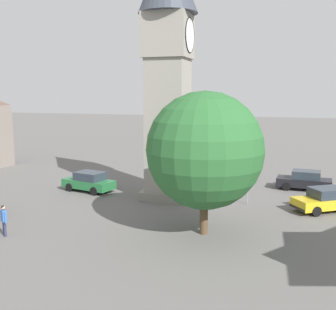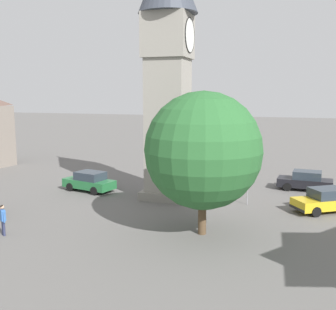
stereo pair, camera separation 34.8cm
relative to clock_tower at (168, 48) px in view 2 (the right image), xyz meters
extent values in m
plane|color=#605E5B|center=(0.00, 0.00, -10.63)|extent=(200.00, 200.00, 0.00)
cube|color=gray|center=(0.00, 0.00, -10.33)|extent=(3.41, 3.41, 0.60)
cube|color=gray|center=(0.00, 0.00, -5.38)|extent=(2.72, 2.72, 9.31)
cube|color=gray|center=(0.00, 0.00, 0.78)|extent=(3.05, 3.05, 3.00)
cylinder|color=white|center=(0.00, 1.56, 0.78)|extent=(2.29, 0.04, 2.29)
torus|color=black|center=(0.00, 1.57, 0.78)|extent=(2.35, 0.06, 2.35)
cube|color=black|center=(0.00, 1.60, 1.03)|extent=(0.05, 0.02, 0.64)
cube|color=black|center=(0.34, 1.60, 0.78)|extent=(0.87, 0.02, 0.04)
cylinder|color=white|center=(0.00, -1.56, 0.78)|extent=(2.29, 0.04, 2.29)
torus|color=black|center=(0.00, -1.57, 0.78)|extent=(2.35, 0.06, 2.35)
cube|color=red|center=(13.47, -0.99, -10.04)|extent=(4.15, 4.05, 0.64)
cube|color=#28333D|center=(13.36, -1.09, -9.42)|extent=(2.60, 2.57, 0.64)
cylinder|color=black|center=(13.82, 0.43, -10.31)|extent=(0.62, 0.60, 0.64)
cylinder|color=black|center=(14.92, -0.73, -10.31)|extent=(0.62, 0.60, 0.64)
cylinder|color=black|center=(12.03, -1.25, -10.31)|extent=(0.62, 0.60, 0.64)
cylinder|color=black|center=(13.12, -2.42, -10.31)|extent=(0.62, 0.60, 0.64)
cube|color=black|center=(14.95, 0.39, -10.26)|extent=(1.23, 1.30, 0.16)
cube|color=black|center=(5.33, -9.54, -10.04)|extent=(1.99, 4.21, 0.64)
cube|color=#28333D|center=(5.32, -9.69, -9.42)|extent=(1.70, 2.21, 0.64)
cylinder|color=black|center=(4.62, -8.25, -10.31)|extent=(0.26, 0.65, 0.64)
cylinder|color=black|center=(6.21, -8.37, -10.31)|extent=(0.26, 0.65, 0.64)
cylinder|color=black|center=(4.44, -10.71, -10.31)|extent=(0.26, 0.65, 0.64)
cylinder|color=black|center=(6.04, -10.82, -10.31)|extent=(0.26, 0.65, 0.64)
cube|color=black|center=(5.47, -7.52, -10.26)|extent=(1.67, 0.24, 0.16)
cube|color=gold|center=(-0.37, -10.72, -10.04)|extent=(3.68, 4.36, 0.64)
cube|color=#28333D|center=(-0.29, -10.84, -9.42)|extent=(2.46, 2.61, 0.64)
cylinder|color=black|center=(-1.72, -10.14, -10.31)|extent=(0.54, 0.66, 0.64)
cylinder|color=black|center=(-0.39, -9.25, -10.31)|extent=(0.54, 0.66, 0.64)
cylinder|color=black|center=(0.97, -11.30, -10.31)|extent=(0.54, 0.66, 0.64)
cube|color=black|center=(-1.49, -9.04, -10.26)|extent=(1.46, 1.02, 0.16)
cube|color=#236B38|center=(-0.11, 6.41, -10.04)|extent=(2.60, 4.38, 0.64)
cube|color=#28333D|center=(-0.14, 6.26, -9.42)|extent=(2.00, 2.40, 0.64)
cylinder|color=black|center=(-0.61, 7.79, -10.31)|extent=(0.36, 0.67, 0.64)
cylinder|color=black|center=(0.95, 7.42, -10.31)|extent=(0.36, 0.67, 0.64)
cylinder|color=black|center=(-1.17, 5.40, -10.31)|extent=(0.36, 0.67, 0.64)
cylinder|color=black|center=(0.39, 5.03, -10.31)|extent=(0.36, 0.67, 0.64)
cube|color=black|center=(0.35, 8.38, -10.26)|extent=(1.65, 0.50, 0.16)
cylinder|color=#2D3351|center=(-10.28, 6.00, -10.22)|extent=(0.13, 0.13, 0.82)
cylinder|color=#2D3351|center=(-10.38, 5.85, -10.22)|extent=(0.13, 0.13, 0.82)
cube|color=#386BB7|center=(-10.33, 5.93, -9.51)|extent=(0.38, 0.42, 0.60)
cylinder|color=#386BB7|center=(-10.20, 6.12, -9.56)|extent=(0.09, 0.09, 0.60)
cylinder|color=#386BB7|center=(-10.46, 5.73, -9.56)|extent=(0.09, 0.09, 0.60)
sphere|color=tan|center=(-10.33, 5.93, -9.06)|extent=(0.22, 0.22, 0.22)
sphere|color=black|center=(-10.34, 5.93, -9.04)|extent=(0.20, 0.20, 0.20)
cylinder|color=brown|center=(-6.81, -4.14, -9.44)|extent=(0.44, 0.44, 2.40)
sphere|color=#28602D|center=(-6.81, -4.14, -6.06)|extent=(6.23, 6.23, 6.23)
cylinder|color=gray|center=(-0.24, -5.76, -9.53)|extent=(0.07, 0.07, 2.20)
cube|color=red|center=(-0.24, -5.76, -8.13)|extent=(0.60, 0.04, 0.60)
camera|label=1|loc=(-27.47, -8.53, -3.02)|focal=43.24mm
camera|label=2|loc=(-27.37, -8.86, -3.02)|focal=43.24mm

